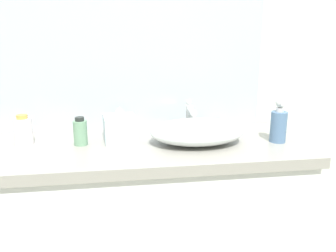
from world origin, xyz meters
name	(u,v)px	position (x,y,z in m)	size (l,w,h in m)	color
bathroom_wall_rear	(147,38)	(0.00, 0.73, 1.30)	(6.00, 0.06, 2.60)	silver
vanity_counter	(140,236)	(-0.07, 0.42, 0.44)	(1.41, 0.54, 0.87)	white
wall_mirror_panel	(132,33)	(-0.07, 0.69, 1.32)	(1.25, 0.01, 0.90)	#B2BCC6
sink_basin	(197,132)	(0.18, 0.40, 0.92)	(0.40, 0.27, 0.10)	silver
faucet	(190,115)	(0.18, 0.55, 0.96)	(0.03, 0.12, 0.15)	silver
soap_dispenser	(279,124)	(0.52, 0.37, 0.95)	(0.07, 0.07, 0.19)	#517299
lotion_bottle	(80,132)	(-0.31, 0.45, 0.93)	(0.06, 0.06, 0.12)	gray
perfume_bottle	(23,131)	(-0.54, 0.48, 0.93)	(0.07, 0.07, 0.13)	white
tissue_box	(120,127)	(-0.14, 0.47, 0.94)	(0.14, 0.14, 0.15)	silver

